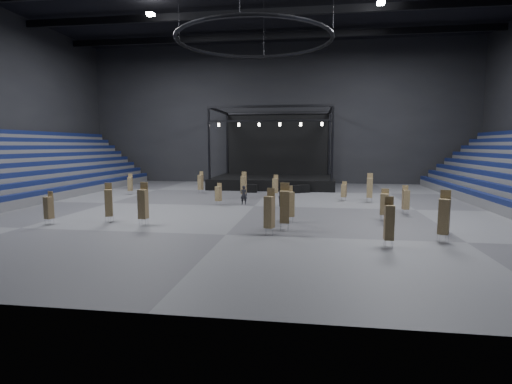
# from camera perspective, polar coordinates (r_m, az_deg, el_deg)

# --- Properties ---
(floor) EXTENTS (50.00, 50.00, 0.00)m
(floor) POSITION_cam_1_polar(r_m,az_deg,el_deg) (32.34, -0.27, -2.04)
(floor) COLOR #515154
(floor) RESTS_ON ground
(wall_back) EXTENTS (50.00, 0.20, 18.00)m
(wall_back) POSITION_cam_1_polar(r_m,az_deg,el_deg) (52.99, 3.16, 11.10)
(wall_back) COLOR black
(wall_back) RESTS_ON ground
(stage) EXTENTS (14.00, 10.00, 9.20)m
(stage) POSITION_cam_1_polar(r_m,az_deg,el_deg) (48.21, 2.60, 2.56)
(stage) COLOR black
(stage) RESTS_ON floor
(truss_ring) EXTENTS (12.30, 12.30, 5.15)m
(truss_ring) POSITION_cam_1_polar(r_m,az_deg,el_deg) (32.98, -0.28, 20.89)
(truss_ring) COLOR black
(truss_ring) RESTS_ON ceiling
(flight_case_left) EXTENTS (1.28, 0.71, 0.82)m
(flight_case_left) POSITION_cam_1_polar(r_m,az_deg,el_deg) (41.75, -0.71, 0.50)
(flight_case_left) COLOR black
(flight_case_left) RESTS_ON floor
(flight_case_mid) EXTENTS (1.33, 1.02, 0.79)m
(flight_case_mid) POSITION_cam_1_polar(r_m,az_deg,el_deg) (41.37, 5.46, 0.39)
(flight_case_mid) COLOR black
(flight_case_mid) RESTS_ON floor
(flight_case_right) EXTENTS (1.35, 0.98, 0.81)m
(flight_case_right) POSITION_cam_1_polar(r_m,az_deg,el_deg) (41.96, 6.79, 0.47)
(flight_case_right) COLOR black
(flight_case_right) RESTS_ON floor
(chair_stack_0) EXTENTS (0.44, 0.44, 2.46)m
(chair_stack_0) POSITION_cam_1_polar(r_m,az_deg,el_deg) (20.29, 18.48, -4.03)
(chair_stack_0) COLOR silver
(chair_stack_0) RESTS_ON floor
(chair_stack_1) EXTENTS (0.58, 0.58, 2.76)m
(chair_stack_1) POSITION_cam_1_polar(r_m,az_deg,el_deg) (23.05, 4.11, -2.01)
(chair_stack_1) COLOR silver
(chair_stack_1) RESTS_ON floor
(chair_stack_2) EXTENTS (0.56, 0.56, 2.25)m
(chair_stack_2) POSITION_cam_1_polar(r_m,az_deg,el_deg) (41.44, -7.93, 1.44)
(chair_stack_2) COLOR silver
(chair_stack_2) RESTS_ON floor
(chair_stack_3) EXTENTS (0.53, 0.53, 1.72)m
(chair_stack_3) POSITION_cam_1_polar(r_m,az_deg,el_deg) (36.20, 12.45, 0.22)
(chair_stack_3) COLOR silver
(chair_stack_3) RESTS_ON floor
(chair_stack_4) EXTENTS (0.54, 0.54, 1.82)m
(chair_stack_4) POSITION_cam_1_polar(r_m,az_deg,el_deg) (33.00, -5.39, -0.19)
(chair_stack_4) COLOR silver
(chair_stack_4) RESTS_ON floor
(chair_stack_5) EXTENTS (0.60, 0.60, 2.52)m
(chair_stack_5) POSITION_cam_1_polar(r_m,az_deg,el_deg) (27.24, -20.30, -1.37)
(chair_stack_5) COLOR silver
(chair_stack_5) RESTS_ON floor
(chair_stack_6) EXTENTS (0.50, 0.50, 2.07)m
(chair_stack_6) POSITION_cam_1_polar(r_m,az_deg,el_deg) (42.08, -17.53, 1.16)
(chair_stack_6) COLOR silver
(chair_stack_6) RESTS_ON floor
(chair_stack_7) EXTENTS (0.53, 0.53, 2.66)m
(chair_stack_7) POSITION_cam_1_polar(r_m,az_deg,el_deg) (25.46, -15.82, -1.56)
(chair_stack_7) COLOR silver
(chair_stack_7) RESTS_ON floor
(chair_stack_8) EXTENTS (0.57, 0.57, 2.34)m
(chair_stack_8) POSITION_cam_1_polar(r_m,az_deg,el_deg) (25.61, 4.91, -1.66)
(chair_stack_8) COLOR silver
(chair_stack_8) RESTS_ON floor
(chair_stack_9) EXTENTS (0.54, 0.54, 2.06)m
(chair_stack_9) POSITION_cam_1_polar(r_m,az_deg,el_deg) (27.94, -27.49, -1.94)
(chair_stack_9) COLOR silver
(chair_stack_9) RESTS_ON floor
(chair_stack_10) EXTENTS (0.61, 0.61, 2.11)m
(chair_stack_10) POSITION_cam_1_polar(r_m,az_deg,el_deg) (27.28, 17.88, -1.59)
(chair_stack_10) COLOR silver
(chair_stack_10) RESTS_ON floor
(chair_stack_11) EXTENTS (0.55, 0.55, 2.12)m
(chair_stack_11) POSITION_cam_1_polar(r_m,az_deg,el_deg) (38.08, 2.77, 0.97)
(chair_stack_11) COLOR silver
(chair_stack_11) RESTS_ON floor
(chair_stack_12) EXTENTS (0.48, 0.48, 2.07)m
(chair_stack_12) POSITION_cam_1_polar(r_m,az_deg,el_deg) (30.43, 20.61, -0.96)
(chair_stack_12) COLOR silver
(chair_stack_12) RESTS_ON floor
(chair_stack_13) EXTENTS (0.61, 0.61, 2.58)m
(chair_stack_13) POSITION_cam_1_polar(r_m,az_deg,el_deg) (21.88, 1.93, -2.75)
(chair_stack_13) COLOR silver
(chair_stack_13) RESTS_ON floor
(chair_stack_14) EXTENTS (0.51, 0.51, 2.47)m
(chair_stack_14) POSITION_cam_1_polar(r_m,az_deg,el_deg) (37.16, -1.78, 1.06)
(chair_stack_14) COLOR silver
(chair_stack_14) RESTS_ON floor
(chair_stack_15) EXTENTS (0.56, 0.56, 2.51)m
(chair_stack_15) POSITION_cam_1_polar(r_m,az_deg,el_deg) (35.84, 15.94, 0.65)
(chair_stack_15) COLOR silver
(chair_stack_15) RESTS_ON floor
(chair_stack_16) EXTENTS (0.54, 0.54, 1.85)m
(chair_stack_16) POSITION_cam_1_polar(r_m,az_deg,el_deg) (24.73, 25.43, -3.09)
(chair_stack_16) COLOR silver
(chair_stack_16) RESTS_ON floor
(chair_stack_17) EXTENTS (0.68, 0.68, 2.67)m
(chair_stack_17) POSITION_cam_1_polar(r_m,az_deg,el_deg) (22.31, 25.28, -3.07)
(chair_stack_17) COLOR silver
(chair_stack_17) RESTS_ON floor
(man_center) EXTENTS (0.59, 0.40, 1.58)m
(man_center) POSITION_cam_1_polar(r_m,az_deg,el_deg) (33.27, -1.76, -0.43)
(man_center) COLOR black
(man_center) RESTS_ON floor
(crew_member) EXTENTS (0.66, 0.82, 1.64)m
(crew_member) POSITION_cam_1_polar(r_m,az_deg,el_deg) (32.48, 3.77, -0.56)
(crew_member) COLOR black
(crew_member) RESTS_ON floor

